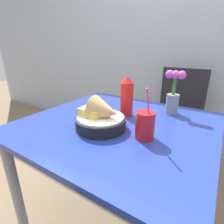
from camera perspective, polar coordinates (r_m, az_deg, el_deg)
wall_window at (r=2.00m, az=22.88°, el=24.92°), size 7.00×0.06×2.60m
dining_table at (r=0.94m, az=1.78°, el=-9.55°), size 0.91×0.87×0.74m
chair_far_window at (r=1.73m, az=20.84°, el=0.46°), size 0.40×0.40×0.92m
food_basket at (r=0.79m, az=-3.29°, el=-1.86°), size 0.23×0.23×0.15m
ketchup_bottle at (r=0.94m, az=4.84°, el=5.00°), size 0.07×0.07×0.22m
drink_cup at (r=0.72m, az=10.70°, el=-4.57°), size 0.08×0.08×0.22m
flower_vase at (r=1.02m, az=19.38°, el=5.54°), size 0.11×0.07×0.24m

